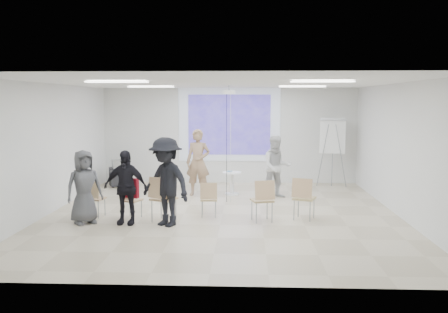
{
  "coord_description": "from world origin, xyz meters",
  "views": [
    {
      "loc": [
        0.55,
        -11.27,
        2.6
      ],
      "look_at": [
        0.0,
        0.8,
        1.25
      ],
      "focal_mm": 40.0,
      "sensor_mm": 36.0,
      "label": 1
    }
  ],
  "objects_px": {
    "audience_outer": "(84,183)",
    "chair_center": "(209,197)",
    "chair_right_far": "(303,195)",
    "chair_far_left": "(93,196)",
    "chair_left_mid": "(130,197)",
    "laptop": "(164,197)",
    "chair_left_inner": "(162,195)",
    "flipchart_easel": "(333,137)",
    "audience_left": "(125,182)",
    "pedestal_table": "(232,182)",
    "chair_right_inner": "(263,197)",
    "player_left": "(198,158)",
    "player_right": "(277,163)",
    "av_cart": "(119,174)",
    "audience_mid": "(166,176)"
  },
  "relations": [
    {
      "from": "pedestal_table",
      "to": "flipchart_easel",
      "type": "relative_size",
      "value": 0.32
    },
    {
      "from": "av_cart",
      "to": "chair_center",
      "type": "bearing_deg",
      "value": -76.71
    },
    {
      "from": "chair_right_inner",
      "to": "av_cart",
      "type": "distance_m",
      "value": 6.06
    },
    {
      "from": "chair_center",
      "to": "audience_mid",
      "type": "distance_m",
      "value": 1.28
    },
    {
      "from": "chair_far_left",
      "to": "chair_right_far",
      "type": "distance_m",
      "value": 4.66
    },
    {
      "from": "chair_left_inner",
      "to": "av_cart",
      "type": "xyz_separation_m",
      "value": [
        -2.06,
        4.42,
        -0.21
      ]
    },
    {
      "from": "audience_left",
      "to": "laptop",
      "type": "bearing_deg",
      "value": 25.6
    },
    {
      "from": "chair_center",
      "to": "chair_right_far",
      "type": "distance_m",
      "value": 2.09
    },
    {
      "from": "chair_right_inner",
      "to": "chair_left_mid",
      "type": "bearing_deg",
      "value": 161.09
    },
    {
      "from": "chair_left_inner",
      "to": "chair_right_inner",
      "type": "relative_size",
      "value": 1.07
    },
    {
      "from": "audience_left",
      "to": "av_cart",
      "type": "height_order",
      "value": "audience_left"
    },
    {
      "from": "chair_right_far",
      "to": "av_cart",
      "type": "distance_m",
      "value": 6.56
    },
    {
      "from": "chair_far_left",
      "to": "chair_left_mid",
      "type": "xyz_separation_m",
      "value": [
        0.84,
        -0.08,
        -0.01
      ]
    },
    {
      "from": "chair_right_inner",
      "to": "audience_outer",
      "type": "height_order",
      "value": "audience_outer"
    },
    {
      "from": "chair_far_left",
      "to": "chair_left_inner",
      "type": "relative_size",
      "value": 0.84
    },
    {
      "from": "laptop",
      "to": "chair_far_left",
      "type": "bearing_deg",
      "value": 13.09
    },
    {
      "from": "pedestal_table",
      "to": "chair_right_inner",
      "type": "xyz_separation_m",
      "value": [
        0.76,
        -3.12,
        0.18
      ]
    },
    {
      "from": "chair_far_left",
      "to": "chair_center",
      "type": "height_order",
      "value": "chair_far_left"
    },
    {
      "from": "chair_center",
      "to": "audience_outer",
      "type": "relative_size",
      "value": 0.45
    },
    {
      "from": "chair_far_left",
      "to": "chair_left_mid",
      "type": "height_order",
      "value": "chair_far_left"
    },
    {
      "from": "audience_left",
      "to": "audience_outer",
      "type": "height_order",
      "value": "audience_left"
    },
    {
      "from": "audience_outer",
      "to": "chair_center",
      "type": "bearing_deg",
      "value": -22.0
    },
    {
      "from": "chair_left_inner",
      "to": "audience_left",
      "type": "bearing_deg",
      "value": -143.35
    },
    {
      "from": "player_left",
      "to": "player_right",
      "type": "distance_m",
      "value": 2.15
    },
    {
      "from": "chair_right_far",
      "to": "laptop",
      "type": "height_order",
      "value": "chair_right_far"
    },
    {
      "from": "chair_left_mid",
      "to": "chair_left_inner",
      "type": "relative_size",
      "value": 0.81
    },
    {
      "from": "chair_right_inner",
      "to": "audience_left",
      "type": "xyz_separation_m",
      "value": [
        -2.91,
        -0.28,
        0.36
      ]
    },
    {
      "from": "chair_right_far",
      "to": "av_cart",
      "type": "bearing_deg",
      "value": 162.37
    },
    {
      "from": "chair_left_mid",
      "to": "chair_left_inner",
      "type": "xyz_separation_m",
      "value": [
        0.76,
        -0.28,
        0.11
      ]
    },
    {
      "from": "chair_left_mid",
      "to": "chair_right_inner",
      "type": "relative_size",
      "value": 0.87
    },
    {
      "from": "chair_left_mid",
      "to": "laptop",
      "type": "height_order",
      "value": "chair_left_mid"
    },
    {
      "from": "chair_right_inner",
      "to": "av_cart",
      "type": "bearing_deg",
      "value": 119.19
    },
    {
      "from": "chair_left_inner",
      "to": "pedestal_table",
      "type": "bearing_deg",
      "value": 88.37
    },
    {
      "from": "chair_far_left",
      "to": "audience_left",
      "type": "xyz_separation_m",
      "value": [
        0.86,
        -0.55,
        0.41
      ]
    },
    {
      "from": "player_right",
      "to": "chair_center",
      "type": "height_order",
      "value": "player_right"
    },
    {
      "from": "pedestal_table",
      "to": "player_left",
      "type": "xyz_separation_m",
      "value": [
        -0.93,
        -0.11,
        0.67
      ]
    },
    {
      "from": "pedestal_table",
      "to": "chair_far_left",
      "type": "relative_size",
      "value": 0.8
    },
    {
      "from": "pedestal_table",
      "to": "chair_right_far",
      "type": "xyz_separation_m",
      "value": [
        1.65,
        -2.89,
        0.19
      ]
    },
    {
      "from": "chair_center",
      "to": "chair_left_mid",
      "type": "bearing_deg",
      "value": -175.77
    },
    {
      "from": "audience_mid",
      "to": "player_left",
      "type": "bearing_deg",
      "value": 118.21
    },
    {
      "from": "player_left",
      "to": "chair_right_inner",
      "type": "distance_m",
      "value": 3.48
    },
    {
      "from": "pedestal_table",
      "to": "player_left",
      "type": "bearing_deg",
      "value": -173.11
    },
    {
      "from": "chair_far_left",
      "to": "chair_left_mid",
      "type": "bearing_deg",
      "value": 5.67
    },
    {
      "from": "chair_center",
      "to": "av_cart",
      "type": "distance_m",
      "value": 4.97
    },
    {
      "from": "chair_left_mid",
      "to": "laptop",
      "type": "bearing_deg",
      "value": 7.4
    },
    {
      "from": "chair_right_inner",
      "to": "audience_mid",
      "type": "distance_m",
      "value": 2.13
    },
    {
      "from": "player_left",
      "to": "chair_far_left",
      "type": "height_order",
      "value": "player_left"
    },
    {
      "from": "chair_far_left",
      "to": "flipchart_easel",
      "type": "height_order",
      "value": "flipchart_easel"
    },
    {
      "from": "chair_right_inner",
      "to": "flipchart_easel",
      "type": "relative_size",
      "value": 0.45
    },
    {
      "from": "chair_far_left",
      "to": "flipchart_easel",
      "type": "relative_size",
      "value": 0.4
    }
  ]
}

